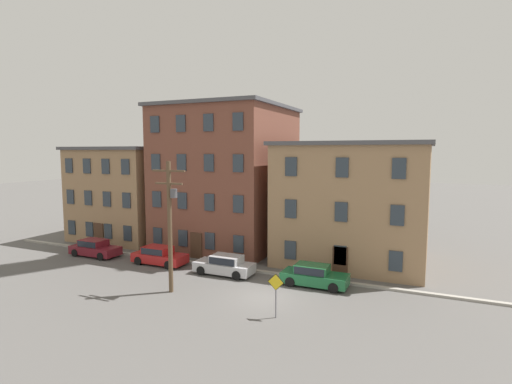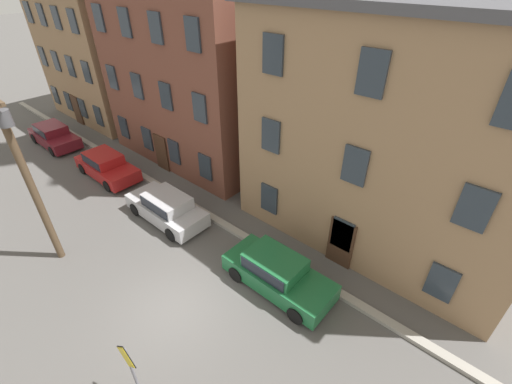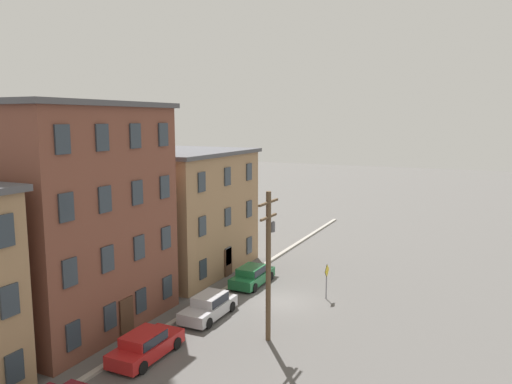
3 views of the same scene
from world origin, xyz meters
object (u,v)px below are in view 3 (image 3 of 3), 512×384
Objects in this scene: car_silver at (209,305)px; car_green at (252,275)px; caution_sign at (327,276)px; utility_pole at (269,258)px; car_red at (145,344)px.

car_silver is 6.64m from car_green.
caution_sign reaches higher than car_green.
utility_pole is (-1.37, -4.64, 3.98)m from car_silver.
caution_sign is 0.29× the size of utility_pole.
car_silver is at bearing 137.51° from caution_sign.
utility_pole reaches higher than caution_sign.
car_silver is at bearing 73.59° from utility_pole.
car_red is 13.60m from caution_sign.
car_silver is 8.42m from caution_sign.
caution_sign is at bearing -7.64° from utility_pole.
car_silver is (6.07, -0.19, 0.00)m from car_red.
caution_sign is at bearing -94.47° from car_green.
car_red is 1.79× the size of caution_sign.
car_green is 1.79× the size of caution_sign.
caution_sign is at bearing -25.51° from car_red.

